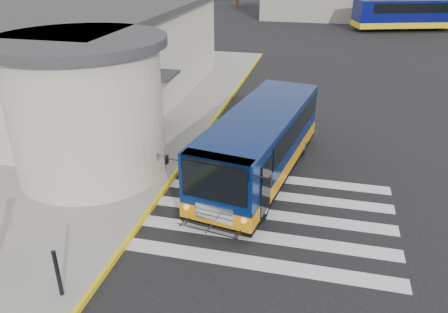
% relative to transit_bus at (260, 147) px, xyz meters
% --- Properties ---
extents(ground, '(140.00, 140.00, 0.00)m').
position_rel_transit_bus_xyz_m(ground, '(1.09, -1.67, -1.17)').
color(ground, black).
rests_on(ground, ground).
extents(sidewalk, '(10.00, 34.00, 0.15)m').
position_rel_transit_bus_xyz_m(sidewalk, '(-7.91, 2.33, -1.09)').
color(sidewalk, gray).
rests_on(sidewalk, ground).
extents(curb_strip, '(0.12, 34.00, 0.16)m').
position_rel_transit_bus_xyz_m(curb_strip, '(-2.96, 2.33, -1.09)').
color(curb_strip, yellow).
rests_on(curb_strip, ground).
extents(station_building, '(12.70, 18.70, 4.80)m').
position_rel_transit_bus_xyz_m(station_building, '(-9.75, 5.24, 1.40)').
color(station_building, beige).
rests_on(station_building, ground).
extents(crosswalk, '(8.00, 5.35, 0.01)m').
position_rel_transit_bus_xyz_m(crosswalk, '(0.59, -2.47, -1.16)').
color(crosswalk, silver).
rests_on(crosswalk, ground).
extents(depot_building, '(26.40, 8.40, 4.20)m').
position_rel_transit_bus_xyz_m(depot_building, '(7.09, 40.33, 0.94)').
color(depot_building, gray).
rests_on(depot_building, ground).
extents(transit_bus, '(3.97, 8.88, 2.44)m').
position_rel_transit_bus_xyz_m(transit_bus, '(0.00, 0.00, 0.00)').
color(transit_bus, '#061A4E').
rests_on(transit_bus, ground).
extents(pedestrian_b, '(0.67, 0.84, 1.65)m').
position_rel_transit_bus_xyz_m(pedestrian_b, '(-5.81, -1.96, -0.19)').
color(pedestrian_b, black).
rests_on(pedestrian_b, sidewalk).
extents(bollard, '(0.10, 0.10, 1.25)m').
position_rel_transit_bus_xyz_m(bollard, '(-3.53, -7.21, -0.39)').
color(bollard, black).
rests_on(bollard, sidewalk).
extents(far_bus_a, '(10.21, 5.62, 2.54)m').
position_rel_transit_bus_xyz_m(far_bus_a, '(8.98, 33.50, 0.48)').
color(far_bus_a, '#070C53').
rests_on(far_bus_a, ground).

